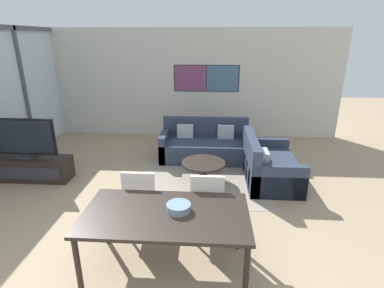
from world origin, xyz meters
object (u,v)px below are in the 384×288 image
object	(u,v)px
dining_table	(166,218)
sofa_side	(266,167)
television	(21,138)
coffee_table	(203,167)
dining_chair_centre	(207,201)
sofa_main	(205,145)
fruit_bowl	(179,207)
tv_console	(27,168)
dining_chair_left	(141,197)

from	to	relation	value
dining_table	sofa_side	bearing A→B (deg)	57.88
television	coffee_table	xyz separation A→B (m)	(3.34, 0.10, -0.52)
television	coffee_table	size ratio (longest dim) A/B	1.58
coffee_table	dining_table	world-z (taller)	dining_table
television	coffee_table	distance (m)	3.38
dining_table	dining_chair_centre	size ratio (longest dim) A/B	1.90
sofa_main	fruit_bowl	size ratio (longest dim) A/B	7.07
tv_console	television	size ratio (longest dim) A/B	1.28
sofa_side	dining_chair_left	bearing A→B (deg)	131.15
tv_console	dining_chair_centre	world-z (taller)	dining_chair_centre
dining_table	dining_chair_left	size ratio (longest dim) A/B	1.90
sofa_main	dining_table	xyz separation A→B (m)	(-0.35, -3.51, 0.42)
sofa_main	sofa_side	size ratio (longest dim) A/B	1.26
coffee_table	sofa_side	bearing A→B (deg)	6.94
sofa_main	dining_table	distance (m)	3.55
television	sofa_main	world-z (taller)	television
dining_chair_left	dining_table	bearing A→B (deg)	-57.98
dining_table	fruit_bowl	size ratio (longest dim) A/B	6.66
coffee_table	dining_table	distance (m)	2.35
coffee_table	dining_chair_centre	distance (m)	1.64
tv_console	sofa_side	distance (m)	4.52
tv_console	dining_chair_left	xyz separation A→B (m)	(2.55, -1.48, 0.31)
tv_console	television	xyz separation A→B (m)	(0.00, 0.00, 0.60)
sofa_side	fruit_bowl	bearing A→B (deg)	149.79
sofa_side	dining_table	bearing A→B (deg)	147.88
sofa_main	coffee_table	world-z (taller)	sofa_main
dining_chair_left	television	bearing A→B (deg)	149.89
sofa_side	dining_table	xyz separation A→B (m)	(-1.53, -2.43, 0.42)
tv_console	sofa_main	xyz separation A→B (m)	(3.34, 1.32, 0.06)
dining_table	dining_chair_left	xyz separation A→B (m)	(-0.44, 0.71, -0.16)
dining_chair_centre	fruit_bowl	size ratio (longest dim) A/B	3.50
sofa_main	dining_chair_left	size ratio (longest dim) A/B	2.02
tv_console	dining_table	bearing A→B (deg)	-36.16
tv_console	fruit_bowl	world-z (taller)	fruit_bowl
coffee_table	dining_chair_left	bearing A→B (deg)	-116.69
tv_console	sofa_side	bearing A→B (deg)	3.09
tv_console	dining_chair_left	size ratio (longest dim) A/B	1.72
dining_chair_left	sofa_side	bearing A→B (deg)	41.15
sofa_main	coffee_table	bearing A→B (deg)	-90.00
dining_chair_centre	dining_table	bearing A→B (deg)	-123.57
television	dining_table	bearing A→B (deg)	-36.17
television	dining_chair_left	size ratio (longest dim) A/B	1.34
sofa_side	coffee_table	world-z (taller)	sofa_side
coffee_table	television	bearing A→B (deg)	-178.29
sofa_main	dining_table	size ratio (longest dim) A/B	1.06
dining_chair_left	coffee_table	bearing A→B (deg)	63.31
tv_console	dining_table	world-z (taller)	dining_table
sofa_side	coffee_table	size ratio (longest dim) A/B	1.89
sofa_main	sofa_side	bearing A→B (deg)	-42.55
dining_chair_left	fruit_bowl	world-z (taller)	dining_chair_left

